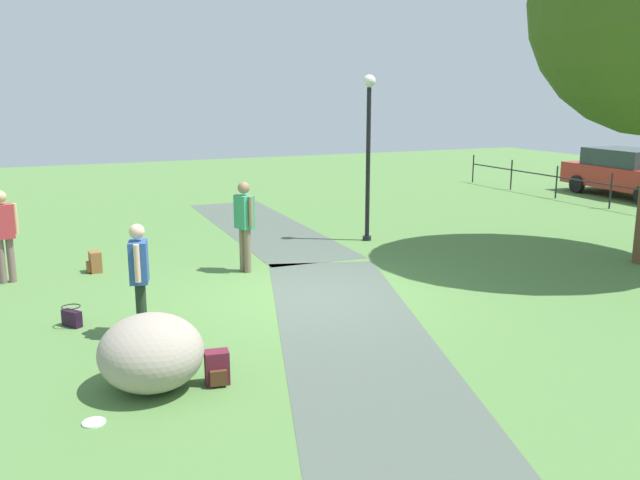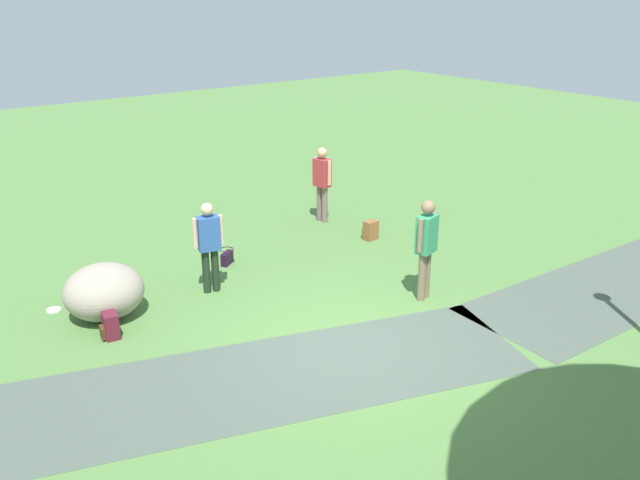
{
  "view_description": "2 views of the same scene",
  "coord_description": "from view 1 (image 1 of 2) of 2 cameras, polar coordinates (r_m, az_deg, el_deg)",
  "views": [
    {
      "loc": [
        9.85,
        -4.25,
        3.33
      ],
      "look_at": [
        -0.11,
        0.2,
        0.93
      ],
      "focal_mm": 37.42,
      "sensor_mm": 36.0,
      "label": 1
    },
    {
      "loc": [
        5.52,
        6.55,
        4.98
      ],
      "look_at": [
        -0.42,
        -1.31,
        1.18
      ],
      "focal_mm": 37.45,
      "sensor_mm": 36.0,
      "label": 2
    }
  ],
  "objects": [
    {
      "name": "lawn_boulder",
      "position": [
        7.97,
        -14.24,
        -9.28
      ],
      "size": [
        1.29,
        1.23,
        0.87
      ],
      "color": "gray",
      "rests_on": "ground"
    },
    {
      "name": "woman_with_handbag",
      "position": [
        9.53,
        -15.2,
        -2.67
      ],
      "size": [
        0.51,
        0.32,
        1.6
      ],
      "color": "black",
      "rests_on": "ground"
    },
    {
      "name": "man_near_boulder",
      "position": [
        12.64,
        -6.48,
        1.74
      ],
      "size": [
        0.5,
        0.33,
        1.73
      ],
      "color": "#77674D",
      "rests_on": "ground"
    },
    {
      "name": "ground_plane",
      "position": [
        11.23,
        -0.71,
        -4.84
      ],
      "size": [
        48.0,
        48.0,
        0.0
      ],
      "primitive_type": "plane",
      "color": "#4E763B"
    },
    {
      "name": "backpack_by_boulder",
      "position": [
        8.02,
        -8.79,
        -10.78
      ],
      "size": [
        0.29,
        0.31,
        0.4
      ],
      "color": "#591928",
      "rests_on": "ground"
    },
    {
      "name": "footpath_segment_mid",
      "position": [
        9.63,
        2.85,
        -7.82
      ],
      "size": [
        8.26,
        4.42,
        0.01
      ],
      "color": "#48534A",
      "rests_on": "ground"
    },
    {
      "name": "passerby_on_path",
      "position": [
        13.08,
        -25.47,
        0.79
      ],
      "size": [
        0.29,
        0.52,
        1.67
      ],
      "color": "#765C58",
      "rests_on": "ground"
    },
    {
      "name": "frisbee_on_grass",
      "position": [
        7.51,
        -18.78,
        -14.56
      ],
      "size": [
        0.24,
        0.24,
        0.02
      ],
      "color": "white",
      "rests_on": "ground"
    },
    {
      "name": "lamp_post",
      "position": [
        15.19,
        4.16,
        8.48
      ],
      "size": [
        0.28,
        0.28,
        3.74
      ],
      "color": "black",
      "rests_on": "ground"
    },
    {
      "name": "handbag_on_grass",
      "position": [
        10.44,
        -20.47,
        -6.2
      ],
      "size": [
        0.38,
        0.38,
        0.31
      ],
      "color": "black",
      "rests_on": "ground"
    },
    {
      "name": "footpath_segment_near",
      "position": [
        17.1,
        -4.96,
        1.15
      ],
      "size": [
        8.07,
        2.39,
        0.01
      ],
      "color": "#48534A",
      "rests_on": "ground"
    },
    {
      "name": "spare_backpack_on_lawn",
      "position": [
        13.38,
        -18.7,
        -1.82
      ],
      "size": [
        0.29,
        0.28,
        0.4
      ],
      "color": "brown",
      "rests_on": "ground"
    },
    {
      "name": "parked_sedan_red",
      "position": [
        24.11,
        24.92,
        5.27
      ],
      "size": [
        4.6,
        2.14,
        1.56
      ],
      "color": "#B42C25",
      "rests_on": "ground"
    }
  ]
}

